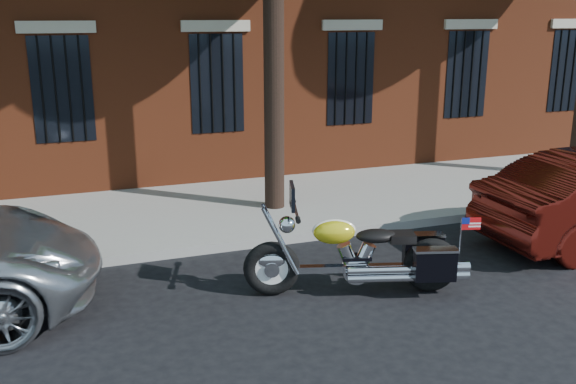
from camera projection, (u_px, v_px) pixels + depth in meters
name	position (u px, v px, depth m)	size (l,w,h in m)	color
ground	(307.00, 276.00, 9.10)	(120.00, 120.00, 0.00)	black
curb	(275.00, 240.00, 10.33)	(40.00, 0.16, 0.15)	gray
sidewalk	(243.00, 208.00, 12.03)	(40.00, 3.60, 0.15)	gray
motorcycle	(364.00, 257.00, 8.40)	(2.79, 1.40, 1.51)	black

